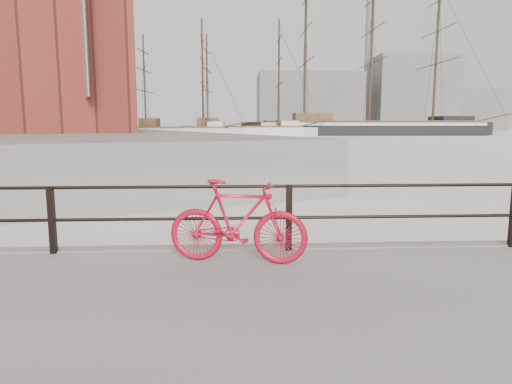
# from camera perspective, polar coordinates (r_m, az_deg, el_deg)

# --- Properties ---
(ground) EXTENTS (400.00, 400.00, 0.00)m
(ground) POSITION_cam_1_polar(r_m,az_deg,el_deg) (8.42, 28.55, -8.05)
(ground) COLOR white
(ground) RESTS_ON ground
(far_quay) EXTENTS (78.44, 148.07, 1.80)m
(far_quay) POSITION_cam_1_polar(r_m,az_deg,el_deg) (86.55, -27.51, 6.61)
(far_quay) COLOR gray
(far_quay) RESTS_ON ground
(bicycle) EXTENTS (1.93, 0.67, 1.15)m
(bicycle) POSITION_cam_1_polar(r_m,az_deg,el_deg) (6.25, -2.29, -3.72)
(bicycle) COLOR red
(bicycle) RESTS_ON promenade
(barque_black) EXTENTS (58.96, 19.32, 33.43)m
(barque_black) POSITION_cam_1_polar(r_m,az_deg,el_deg) (97.60, 13.87, 6.89)
(barque_black) COLOR black
(barque_black) RESTS_ON ground
(schooner_mid) EXTENTS (31.51, 13.55, 22.36)m
(schooner_mid) POSITION_cam_1_polar(r_m,az_deg,el_deg) (87.61, -1.87, 6.98)
(schooner_mid) COLOR beige
(schooner_mid) RESTS_ON ground
(schooner_left) EXTENTS (25.92, 13.87, 18.84)m
(schooner_left) POSITION_cam_1_polar(r_m,az_deg,el_deg) (84.50, -9.84, 6.80)
(schooner_left) COLOR beige
(schooner_left) RESTS_ON ground
(workboat_far) EXTENTS (11.72, 7.37, 7.00)m
(workboat_far) POSITION_cam_1_polar(r_m,az_deg,el_deg) (52.07, -27.81, 5.01)
(workboat_far) COLOR black
(workboat_far) RESTS_ON ground
(apartment_grey) EXTENTS (26.02, 22.15, 23.20)m
(apartment_grey) POSITION_cam_1_polar(r_m,az_deg,el_deg) (99.25, -28.92, 13.88)
(apartment_grey) COLOR #969792
(apartment_grey) RESTS_ON far_quay
(apartment_brick) EXTENTS (27.87, 22.90, 21.20)m
(apartment_brick) POSITION_cam_1_polar(r_m,az_deg,el_deg) (122.02, -28.18, 12.25)
(apartment_brick) COLOR brown
(apartment_brick) RESTS_ON far_quay
(industrial_west) EXTENTS (32.00, 18.00, 18.00)m
(industrial_west) POSITION_cam_1_polar(r_m,az_deg,el_deg) (149.01, 6.55, 10.99)
(industrial_west) COLOR gray
(industrial_west) RESTS_ON ground
(industrial_mid) EXTENTS (26.00, 20.00, 24.00)m
(industrial_mid) POSITION_cam_1_polar(r_m,az_deg,el_deg) (163.33, 18.72, 11.44)
(industrial_mid) COLOR gray
(industrial_mid) RESTS_ON ground
(industrial_east) EXTENTS (20.00, 16.00, 14.00)m
(industrial_east) POSITION_cam_1_polar(r_m,az_deg,el_deg) (177.22, 25.05, 9.20)
(industrial_east) COLOR gray
(industrial_east) RESTS_ON ground
(smokestack) EXTENTS (2.80, 2.80, 44.00)m
(smokestack) POSITION_cam_1_polar(r_m,az_deg,el_deg) (164.74, 13.87, 15.10)
(smokestack) COLOR gray
(smokestack) RESTS_ON ground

